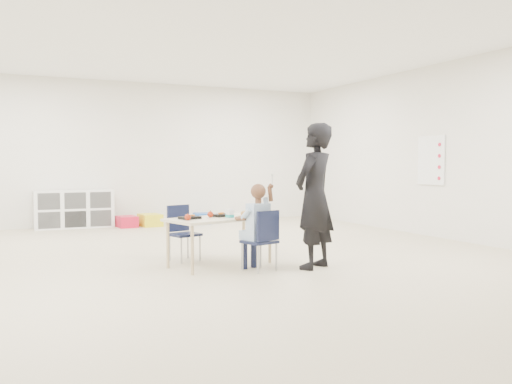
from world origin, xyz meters
name	(u,v)px	position (x,y,z in m)	size (l,w,h in m)	color
room	(216,147)	(0.00, 0.00, 1.40)	(9.00, 9.02, 2.80)	#C4B897
table	(220,241)	(-0.08, -0.33, 0.29)	(1.36, 0.93, 0.57)	beige
chair_near	(259,240)	(0.21, -0.80, 0.34)	(0.33, 0.31, 0.68)	black
chair_far	(185,233)	(-0.36, 0.13, 0.34)	(0.33, 0.31, 0.68)	black
child	(259,223)	(0.21, -0.80, 0.54)	(0.45, 0.45, 1.07)	#A4BEDE
lunch_tray_near	(222,215)	(-0.02, -0.25, 0.58)	(0.22, 0.16, 0.03)	black
lunch_tray_far	(190,218)	(-0.46, -0.37, 0.58)	(0.22, 0.16, 0.03)	black
milk_carton	(230,214)	(-0.01, -0.47, 0.62)	(0.07, 0.07, 0.10)	white
bread_roll	(244,213)	(0.23, -0.33, 0.60)	(0.09, 0.09, 0.07)	tan
apple_near	(210,214)	(-0.19, -0.30, 0.60)	(0.07, 0.07, 0.07)	maroon
apple_far	(188,217)	(-0.53, -0.51, 0.60)	(0.07, 0.07, 0.07)	maroon
cubby_shelf	(74,209)	(-1.20, 4.28, 0.35)	(1.40, 0.40, 0.70)	white
rules_poster	(431,160)	(3.98, 0.60, 1.25)	(0.02, 0.60, 0.80)	white
adult	(314,196)	(0.83, -0.95, 0.83)	(0.60, 0.40, 1.65)	black
bin_red	(127,222)	(-0.29, 3.98, 0.10)	(0.33, 0.43, 0.21)	red
bin_yellow	(150,220)	(0.15, 3.98, 0.12)	(0.37, 0.47, 0.23)	yellow
bin_blue	(202,218)	(1.20, 3.98, 0.10)	(0.33, 0.42, 0.21)	#164AA8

